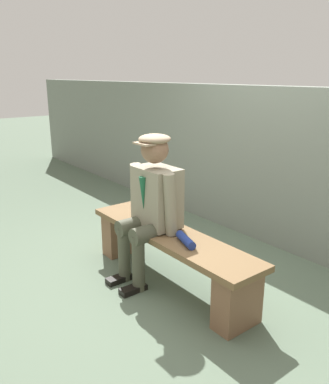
% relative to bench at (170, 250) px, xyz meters
% --- Properties ---
extents(ground_plane, '(30.00, 30.00, 0.00)m').
position_rel_bench_xyz_m(ground_plane, '(0.00, 0.00, -0.32)').
color(ground_plane, '#586A56').
extents(bench, '(1.90, 0.43, 0.49)m').
position_rel_bench_xyz_m(bench, '(0.00, 0.00, 0.00)').
color(bench, brown).
rests_on(bench, ground).
extents(seated_man, '(0.58, 0.61, 1.32)m').
position_rel_bench_xyz_m(seated_man, '(0.18, 0.06, 0.43)').
color(seated_man, gray).
rests_on(seated_man, ground).
extents(rolled_magazine, '(0.27, 0.15, 0.07)m').
position_rel_bench_xyz_m(rolled_magazine, '(-0.27, 0.05, 0.20)').
color(rolled_magazine, navy).
rests_on(rolled_magazine, bench).
extents(stadium_wall, '(12.00, 0.24, 1.69)m').
position_rel_bench_xyz_m(stadium_wall, '(0.00, -1.51, 0.53)').
color(stadium_wall, gray).
rests_on(stadium_wall, ground).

